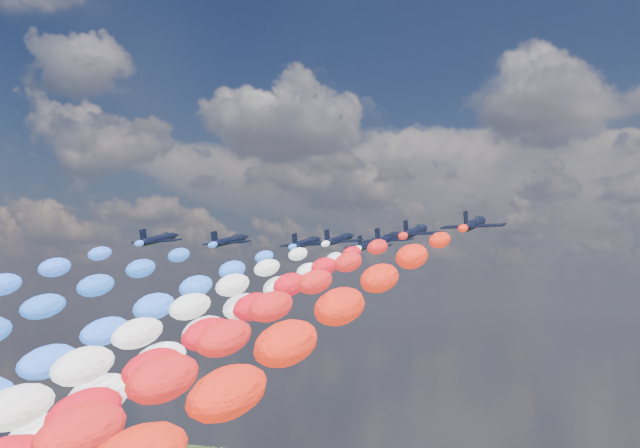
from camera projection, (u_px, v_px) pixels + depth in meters
The scene contains 13 objects.
jet_0 at pixel (158, 239), 136.82m from camera, with size 8.33×11.17×2.46m, color black, non-canonical shape.
jet_1 at pixel (229, 241), 140.30m from camera, with size 8.33×11.17×2.46m, color black, non-canonical shape.
jet_2 at pixel (306, 243), 144.60m from camera, with size 8.33×11.17×2.46m, color black, non-canonical shape.
trail_2 at pixel (15, 407), 87.52m from camera, with size 6.04×121.80×46.66m, color #2F6BF9, non-canonical shape.
jet_3 at pixel (339, 240), 137.91m from camera, with size 8.33×11.17×2.46m, color black, non-canonical shape.
trail_3 at pixel (47, 415), 80.83m from camera, with size 6.04×121.80×46.66m, color white, non-canonical shape.
jet_4 at pixel (369, 245), 148.85m from camera, with size 8.33×11.17×2.46m, color black, non-canonical shape.
trail_4 at pixel (131, 402), 91.77m from camera, with size 6.04×121.80×46.66m, color white, non-canonical shape.
jet_5 at pixel (389, 238), 135.15m from camera, with size 8.33×11.17×2.46m, color black, non-canonical shape.
trail_5 at pixel (123, 419), 78.07m from camera, with size 6.04×121.80×46.66m, color red, non-canonical shape.
jet_6 at pixel (415, 232), 123.14m from camera, with size 8.33×11.17×2.46m, color black, non-canonical shape.
trail_6 at pixel (124, 439), 66.07m from camera, with size 6.04×121.80×46.66m, color red, non-canonical shape.
jet_7 at pixel (474, 224), 111.60m from camera, with size 8.33×11.17×2.46m, color black, non-canonical shape.
Camera 1 is at (61.58, -112.45, 100.41)m, focal length 47.41 mm.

